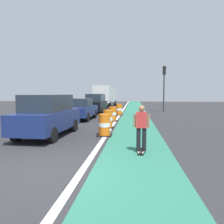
% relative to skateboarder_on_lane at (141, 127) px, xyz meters
% --- Properties ---
extents(ground_plane, '(100.00, 100.00, 0.00)m').
position_rel_skateboarder_on_lane_xyz_m(ground_plane, '(-2.56, -2.19, -0.91)').
color(ground_plane, '#2D2D30').
extents(bike_lane_strip, '(2.50, 80.00, 0.01)m').
position_rel_skateboarder_on_lane_xyz_m(bike_lane_strip, '(-0.16, 9.81, -0.91)').
color(bike_lane_strip, '#2D755B').
rests_on(bike_lane_strip, ground).
extents(lane_divider_stripe, '(0.20, 80.00, 0.01)m').
position_rel_skateboarder_on_lane_xyz_m(lane_divider_stripe, '(-1.66, 9.81, -0.91)').
color(lane_divider_stripe, silver).
rests_on(lane_divider_stripe, ground).
extents(skateboarder_on_lane, '(0.57, 0.82, 1.69)m').
position_rel_skateboarder_on_lane_xyz_m(skateboarder_on_lane, '(0.00, 0.00, 0.00)').
color(skateboarder_on_lane, black).
rests_on(skateboarder_on_lane, ground).
extents(parked_suv_nearest, '(2.08, 4.68, 2.04)m').
position_rel_skateboarder_on_lane_xyz_m(parked_suv_nearest, '(-4.49, 2.65, 0.12)').
color(parked_suv_nearest, navy).
rests_on(parked_suv_nearest, ground).
extents(parked_sedan_second, '(2.06, 4.18, 1.70)m').
position_rel_skateboarder_on_lane_xyz_m(parked_sedan_second, '(-4.50, 9.30, -0.08)').
color(parked_sedan_second, navy).
rests_on(parked_sedan_second, ground).
extents(parked_suv_third, '(2.00, 4.64, 2.04)m').
position_rel_skateboarder_on_lane_xyz_m(parked_suv_third, '(-4.38, 15.42, 0.12)').
color(parked_suv_third, black).
rests_on(parked_suv_third, ground).
extents(traffic_barrel_front, '(0.73, 0.73, 1.09)m').
position_rel_skateboarder_on_lane_xyz_m(traffic_barrel_front, '(-1.72, 2.93, -0.38)').
color(traffic_barrel_front, orange).
rests_on(traffic_barrel_front, ground).
extents(traffic_barrel_mid, '(0.73, 0.73, 1.09)m').
position_rel_skateboarder_on_lane_xyz_m(traffic_barrel_mid, '(-1.85, 5.44, -0.38)').
color(traffic_barrel_mid, orange).
rests_on(traffic_barrel_mid, ground).
extents(traffic_barrel_back, '(0.73, 0.73, 1.09)m').
position_rel_skateboarder_on_lane_xyz_m(traffic_barrel_back, '(-1.89, 8.70, -0.38)').
color(traffic_barrel_back, orange).
rests_on(traffic_barrel_back, ground).
extents(traffic_barrel_far, '(0.73, 0.73, 1.09)m').
position_rel_skateboarder_on_lane_xyz_m(traffic_barrel_far, '(-1.71, 13.14, -0.38)').
color(traffic_barrel_far, orange).
rests_on(traffic_barrel_far, ground).
extents(delivery_truck_down_block, '(2.76, 7.72, 3.23)m').
position_rel_skateboarder_on_lane_xyz_m(delivery_truck_down_block, '(-4.69, 25.99, 0.94)').
color(delivery_truck_down_block, silver).
rests_on(delivery_truck_down_block, ground).
extents(traffic_light_corner, '(0.41, 0.32, 5.10)m').
position_rel_skateboarder_on_lane_xyz_m(traffic_light_corner, '(3.04, 17.34, 2.59)').
color(traffic_light_corner, '#2D2D2D').
rests_on(traffic_light_corner, ground).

